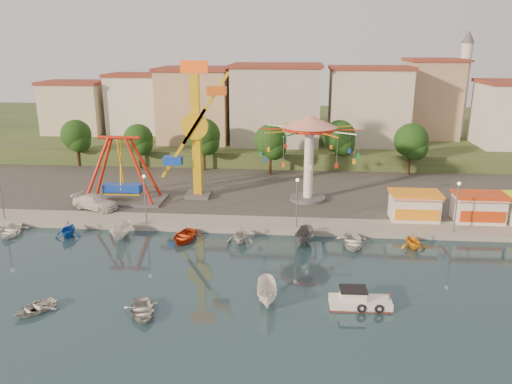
# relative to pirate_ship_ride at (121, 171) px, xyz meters

# --- Properties ---
(ground) EXTENTS (200.00, 200.00, 0.00)m
(ground) POSITION_rel_pirate_ship_ride_xyz_m (13.01, -20.11, -4.39)
(ground) COLOR #132935
(ground) RESTS_ON ground
(quay_deck) EXTENTS (200.00, 100.00, 0.60)m
(quay_deck) POSITION_rel_pirate_ship_ride_xyz_m (13.01, 41.89, -4.09)
(quay_deck) COLOR #9E998E
(quay_deck) RESTS_ON ground
(asphalt_pad) EXTENTS (90.00, 28.00, 0.01)m
(asphalt_pad) POSITION_rel_pirate_ship_ride_xyz_m (13.01, 9.89, -3.79)
(asphalt_pad) COLOR #4C4944
(asphalt_pad) RESTS_ON quay_deck
(hill_terrace) EXTENTS (200.00, 60.00, 3.00)m
(hill_terrace) POSITION_rel_pirate_ship_ride_xyz_m (13.01, 46.89, -2.89)
(hill_terrace) COLOR #384C26
(hill_terrace) RESTS_ON ground
(pirate_ship_ride) EXTENTS (10.00, 5.00, 8.00)m
(pirate_ship_ride) POSITION_rel_pirate_ship_ride_xyz_m (0.00, 0.00, 0.00)
(pirate_ship_ride) COLOR #59595E
(pirate_ship_ride) RESTS_ON quay_deck
(kamikaze_tower) EXTENTS (5.90, 3.10, 16.50)m
(kamikaze_tower) POSITION_rel_pirate_ship_ride_xyz_m (9.04, 2.18, 4.13)
(kamikaze_tower) COLOR #59595E
(kamikaze_tower) RESTS_ON quay_deck
(wave_swinger) EXTENTS (11.60, 11.60, 10.40)m
(wave_swinger) POSITION_rel_pirate_ship_ride_xyz_m (22.32, 2.31, 3.80)
(wave_swinger) COLOR #59595E
(wave_swinger) RESTS_ON quay_deck
(booth_left) EXTENTS (5.40, 3.78, 3.08)m
(booth_left) POSITION_rel_pirate_ship_ride_xyz_m (33.71, -3.63, -2.23)
(booth_left) COLOR white
(booth_left) RESTS_ON quay_deck
(booth_mid) EXTENTS (5.40, 3.78, 3.08)m
(booth_mid) POSITION_rel_pirate_ship_ride_xyz_m (40.46, -3.63, -2.23)
(booth_mid) COLOR white
(booth_mid) RESTS_ON quay_deck
(lamp_post_0) EXTENTS (0.14, 0.14, 5.00)m
(lamp_post_0) POSITION_rel_pirate_ship_ride_xyz_m (-10.99, -7.11, -1.29)
(lamp_post_0) COLOR #59595E
(lamp_post_0) RESTS_ON quay_deck
(lamp_post_1) EXTENTS (0.14, 0.14, 5.00)m
(lamp_post_1) POSITION_rel_pirate_ship_ride_xyz_m (5.01, -7.11, -1.29)
(lamp_post_1) COLOR #59595E
(lamp_post_1) RESTS_ON quay_deck
(lamp_post_2) EXTENTS (0.14, 0.14, 5.00)m
(lamp_post_2) POSITION_rel_pirate_ship_ride_xyz_m (21.01, -7.11, -1.29)
(lamp_post_2) COLOR #59595E
(lamp_post_2) RESTS_ON quay_deck
(lamp_post_3) EXTENTS (0.14, 0.14, 5.00)m
(lamp_post_3) POSITION_rel_pirate_ship_ride_xyz_m (37.01, -7.11, -1.29)
(lamp_post_3) COLOR #59595E
(lamp_post_3) RESTS_ON quay_deck
(tree_0) EXTENTS (4.60, 4.60, 7.19)m
(tree_0) POSITION_rel_pirate_ship_ride_xyz_m (-12.99, 16.87, 1.08)
(tree_0) COLOR #382314
(tree_0) RESTS_ON quay_deck
(tree_1) EXTENTS (4.35, 4.35, 6.80)m
(tree_1) POSITION_rel_pirate_ship_ride_xyz_m (-2.99, 16.13, 0.81)
(tree_1) COLOR #382314
(tree_1) RESTS_ON quay_deck
(tree_2) EXTENTS (5.02, 5.02, 7.85)m
(tree_2) POSITION_rel_pirate_ship_ride_xyz_m (7.01, 15.70, 1.52)
(tree_2) COLOR #382314
(tree_2) RESTS_ON quay_deck
(tree_3) EXTENTS (4.68, 4.68, 7.32)m
(tree_3) POSITION_rel_pirate_ship_ride_xyz_m (17.01, 14.25, 1.16)
(tree_3) COLOR #382314
(tree_3) RESTS_ON quay_deck
(tree_4) EXTENTS (4.86, 4.86, 7.60)m
(tree_4) POSITION_rel_pirate_ship_ride_xyz_m (27.01, 17.24, 1.35)
(tree_4) COLOR #382314
(tree_4) RESTS_ON quay_deck
(tree_5) EXTENTS (4.83, 4.83, 7.54)m
(tree_5) POSITION_rel_pirate_ship_ride_xyz_m (37.01, 15.42, 1.31)
(tree_5) COLOR #382314
(tree_5) RESTS_ON quay_deck
(building_0) EXTENTS (9.26, 9.53, 11.87)m
(building_0) POSITION_rel_pirate_ship_ride_xyz_m (-20.36, 25.95, 4.54)
(building_0) COLOR beige
(building_0) RESTS_ON hill_terrace
(building_1) EXTENTS (12.33, 9.01, 8.63)m
(building_1) POSITION_rel_pirate_ship_ride_xyz_m (-8.32, 31.27, 2.92)
(building_1) COLOR silver
(building_1) RESTS_ON hill_terrace
(building_2) EXTENTS (11.95, 9.28, 11.23)m
(building_2) POSITION_rel_pirate_ship_ride_xyz_m (4.82, 31.85, 4.22)
(building_2) COLOR tan
(building_2) RESTS_ON hill_terrace
(building_3) EXTENTS (12.59, 10.50, 9.20)m
(building_3) POSITION_rel_pirate_ship_ride_xyz_m (18.61, 28.69, 3.20)
(building_3) COLOR beige
(building_3) RESTS_ON hill_terrace
(building_4) EXTENTS (10.75, 9.23, 9.24)m
(building_4) POSITION_rel_pirate_ship_ride_xyz_m (32.08, 32.09, 3.22)
(building_4) COLOR beige
(building_4) RESTS_ON hill_terrace
(building_5) EXTENTS (12.77, 10.96, 11.21)m
(building_5) POSITION_rel_pirate_ship_ride_xyz_m (45.38, 30.22, 4.21)
(building_5) COLOR tan
(building_5) RESTS_ON hill_terrace
(minaret) EXTENTS (2.80, 2.80, 18.00)m
(minaret) POSITION_rel_pirate_ship_ride_xyz_m (49.01, 33.89, 8.15)
(minaret) COLOR silver
(minaret) RESTS_ON hill_terrace
(cabin_motorboat) EXTENTS (4.65, 1.98, 1.62)m
(cabin_motorboat) POSITION_rel_pirate_ship_ride_xyz_m (25.81, -22.17, -3.96)
(cabin_motorboat) COLOR white
(cabin_motorboat) RESTS_ON ground
(rowboat_a) EXTENTS (3.72, 4.29, 0.74)m
(rowboat_a) POSITION_rel_pirate_ship_ride_xyz_m (9.92, -24.65, -4.02)
(rowboat_a) COLOR silver
(rowboat_a) RESTS_ON ground
(rowboat_b) EXTENTS (3.73, 3.96, 0.67)m
(rowboat_b) POSITION_rel_pirate_ship_ride_xyz_m (1.86, -24.91, -4.06)
(rowboat_b) COLOR beige
(rowboat_b) RESTS_ON ground
(skiff) EXTENTS (1.89, 4.25, 1.60)m
(skiff) POSITION_rel_pirate_ship_ride_xyz_m (18.91, -22.00, -3.60)
(skiff) COLOR white
(skiff) RESTS_ON ground
(van) EXTENTS (6.04, 4.04, 1.63)m
(van) POSITION_rel_pirate_ship_ride_xyz_m (-2.23, -3.18, -2.98)
(van) COLOR silver
(van) RESTS_ON quay_deck
(moored_boat_0) EXTENTS (3.77, 4.64, 0.84)m
(moored_boat_0) POSITION_rel_pirate_ship_ride_xyz_m (-8.48, -10.31, -3.97)
(moored_boat_0) COLOR white
(moored_boat_0) RESTS_ON ground
(moored_boat_1) EXTENTS (2.89, 3.26, 1.59)m
(moored_boat_1) POSITION_rel_pirate_ship_ride_xyz_m (-2.29, -10.31, -3.60)
(moored_boat_1) COLOR blue
(moored_boat_1) RESTS_ON ground
(moored_boat_2) EXTENTS (1.65, 4.09, 1.56)m
(moored_boat_2) POSITION_rel_pirate_ship_ride_xyz_m (3.35, -10.31, -3.61)
(moored_boat_2) COLOR silver
(moored_boat_2) RESTS_ON ground
(moored_boat_3) EXTENTS (3.51, 4.49, 0.85)m
(moored_boat_3) POSITION_rel_pirate_ship_ride_xyz_m (9.78, -10.31, -3.97)
(moored_boat_3) COLOR red
(moored_boat_3) RESTS_ON ground
(moored_boat_4) EXTENTS (2.93, 3.31, 1.63)m
(moored_boat_4) POSITION_rel_pirate_ship_ride_xyz_m (15.51, -10.31, -3.58)
(moored_boat_4) COLOR silver
(moored_boat_4) RESTS_ON ground
(moored_boat_5) EXTENTS (2.39, 4.26, 1.55)m
(moored_boat_5) POSITION_rel_pirate_ship_ride_xyz_m (21.79, -10.31, -3.62)
(moored_boat_5) COLOR #5E5E63
(moored_boat_5) RESTS_ON ground
(moored_boat_6) EXTENTS (3.21, 4.35, 0.87)m
(moored_boat_6) POSITION_rel_pirate_ship_ride_xyz_m (26.52, -10.31, -3.96)
(moored_boat_6) COLOR silver
(moored_boat_6) RESTS_ON ground
(moored_boat_7) EXTENTS (2.95, 3.25, 1.48)m
(moored_boat_7) POSITION_rel_pirate_ship_ride_xyz_m (32.31, -10.31, -3.65)
(moored_boat_7) COLOR orange
(moored_boat_7) RESTS_ON ground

